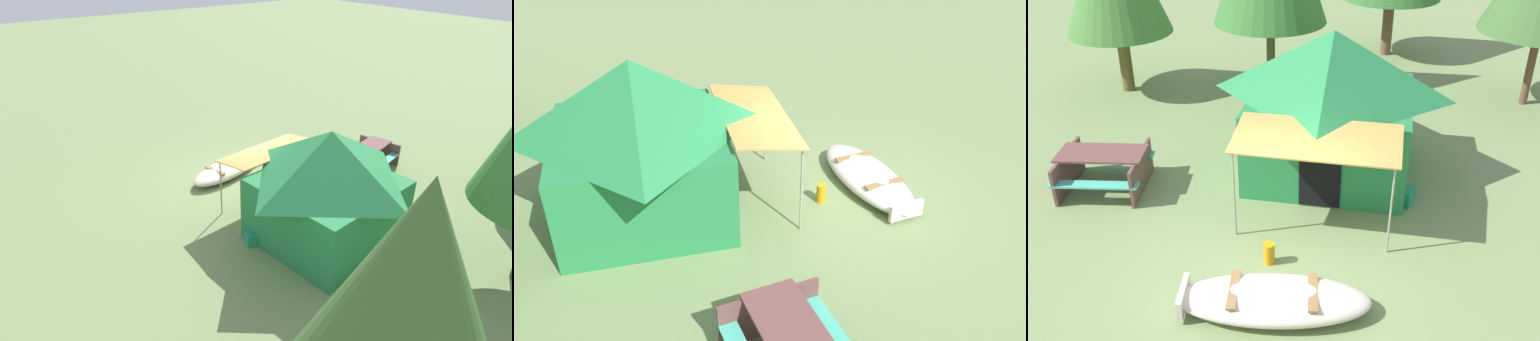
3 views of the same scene
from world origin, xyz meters
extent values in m
plane|color=#748C56|center=(0.00, 0.00, 0.00)|extent=(80.00, 80.00, 0.00)
ellipsoid|color=beige|center=(0.34, -0.75, 0.21)|extent=(2.99, 1.75, 0.42)
ellipsoid|color=#4D4842|center=(0.34, -0.75, 0.25)|extent=(2.74, 1.57, 0.15)
cube|color=olive|center=(0.88, -0.60, 0.38)|extent=(0.34, 0.82, 0.04)
cube|color=olive|center=(-0.21, -0.89, 0.38)|extent=(0.34, 0.82, 0.04)
cube|color=beige|center=(-0.91, -1.08, 0.23)|extent=(0.25, 0.68, 0.32)
cube|color=#257F43|center=(0.15, 3.56, 0.83)|extent=(3.36, 3.22, 1.67)
pyramid|color=#257F43|center=(0.15, 3.56, 2.30)|extent=(3.62, 3.48, 1.26)
cube|color=black|center=(0.30, 2.10, 0.70)|extent=(0.76, 0.11, 1.33)
cube|color=#C69345|center=(0.36, 1.50, 1.72)|extent=(2.87, 1.50, 0.20)
cylinder|color=gray|center=(1.70, 1.12, 0.79)|extent=(0.04, 0.04, 1.58)
cylinder|color=gray|center=(-0.86, 0.85, 0.79)|extent=(0.04, 0.04, 1.58)
cube|color=brown|center=(-3.85, 1.56, 0.76)|extent=(1.78, 1.17, 0.04)
cube|color=#47BFA0|center=(-3.70, 0.97, 0.42)|extent=(1.65, 0.67, 0.04)
cube|color=#47BFA0|center=(-4.01, 2.15, 0.42)|extent=(1.65, 0.67, 0.04)
cube|color=brown|center=(-4.55, 1.38, 0.37)|extent=(0.43, 1.44, 0.74)
cube|color=brown|center=(-3.16, 1.74, 0.37)|extent=(0.43, 1.44, 0.74)
cube|color=#238E61|center=(1.66, 2.75, 0.16)|extent=(0.67, 0.51, 0.32)
cylinder|color=orange|center=(-0.07, 0.29, 0.19)|extent=(0.20, 0.20, 0.37)
cylinder|color=brown|center=(-6.09, 6.24, 0.80)|extent=(0.32, 0.32, 1.60)
cylinder|color=brown|center=(0.16, 11.36, 0.89)|extent=(0.34, 0.34, 1.78)
cylinder|color=brown|center=(4.17, 8.41, 0.95)|extent=(0.20, 0.20, 1.91)
cylinder|color=#4D4626|center=(-2.31, 7.21, 0.96)|extent=(0.22, 0.22, 1.93)
camera|label=1|loc=(6.77, 9.82, 6.62)|focal=29.94mm
camera|label=2|loc=(-8.57, 2.53, 5.92)|focal=38.60mm
camera|label=3|loc=(2.31, -6.64, 5.92)|focal=40.38mm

